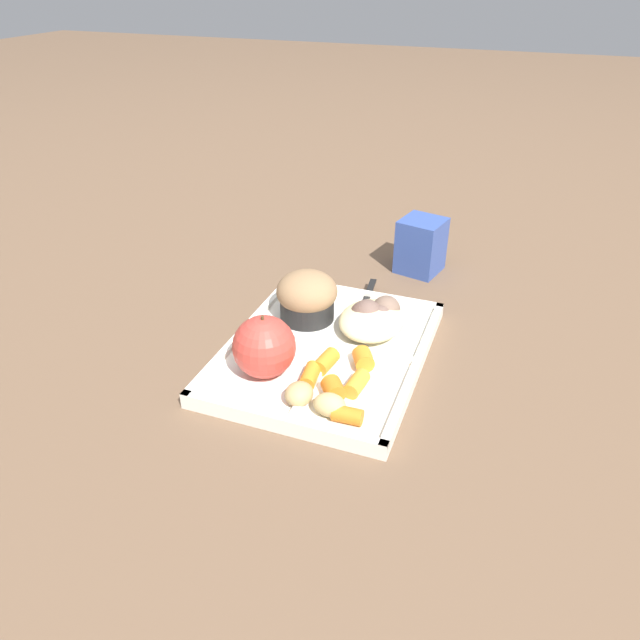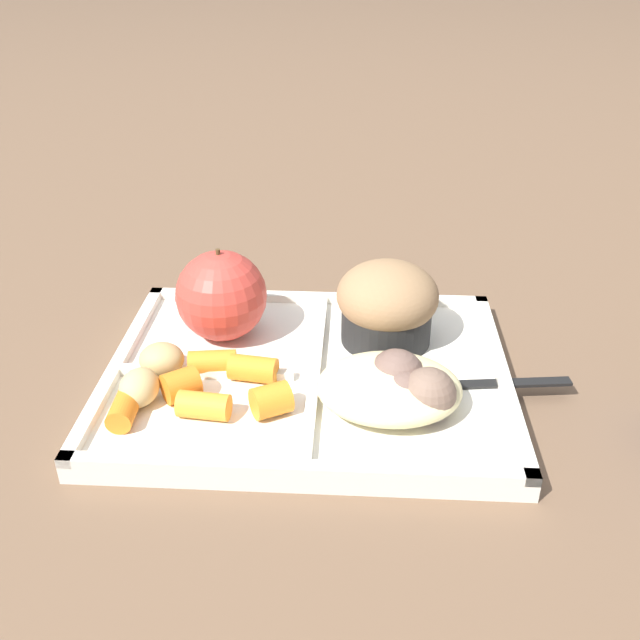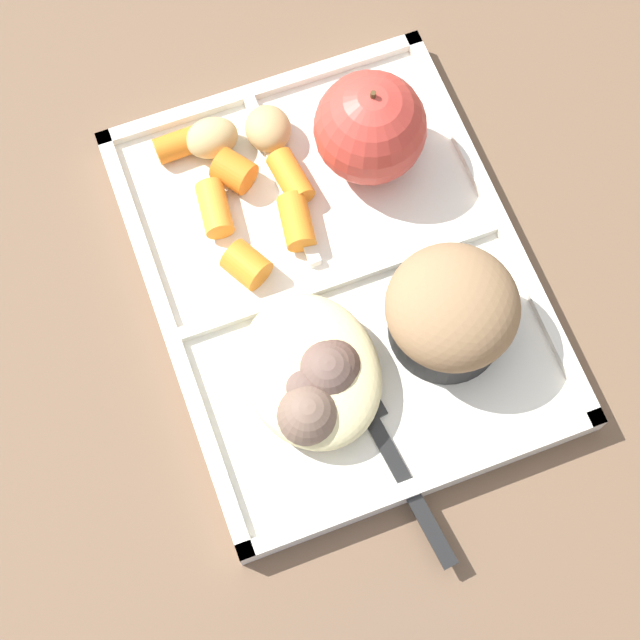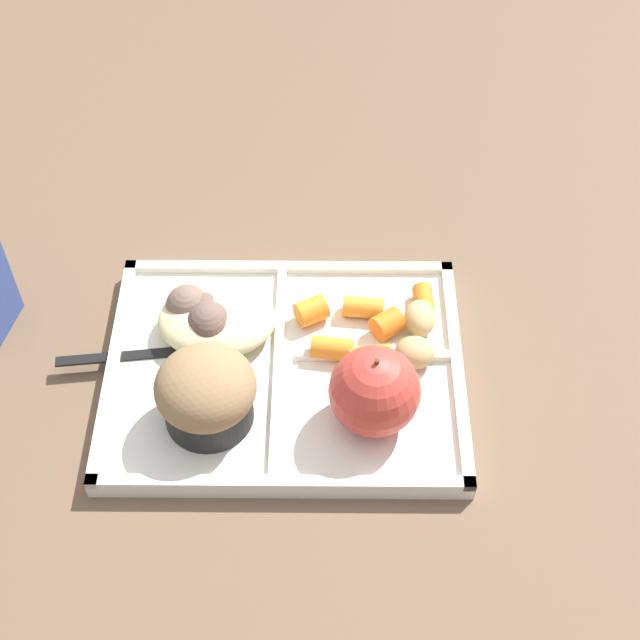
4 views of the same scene
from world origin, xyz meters
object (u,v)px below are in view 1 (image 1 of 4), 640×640
(bran_muffin, at_px, (307,297))
(milk_carton, at_px, (421,246))
(green_apple, at_px, (264,347))
(lunch_tray, at_px, (327,352))
(plastic_fork, at_px, (363,308))

(bran_muffin, distance_m, milk_carton, 0.24)
(green_apple, xyz_separation_m, milk_carton, (0.35, -0.11, -0.01))
(green_apple, relative_size, bran_muffin, 0.95)
(lunch_tray, xyz_separation_m, green_apple, (-0.07, 0.05, 0.04))
(bran_muffin, distance_m, plastic_fork, 0.09)
(milk_carton, bearing_deg, plastic_fork, 179.27)
(lunch_tray, relative_size, bran_muffin, 3.72)
(green_apple, height_order, milk_carton, green_apple)
(lunch_tray, height_order, green_apple, green_apple)
(green_apple, relative_size, milk_carton, 0.90)
(bran_muffin, xyz_separation_m, plastic_fork, (0.05, -0.06, -0.03))
(bran_muffin, height_order, plastic_fork, bran_muffin)
(green_apple, bearing_deg, plastic_fork, -19.24)
(green_apple, bearing_deg, lunch_tray, -34.57)
(plastic_fork, xyz_separation_m, milk_carton, (0.17, -0.04, 0.03))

